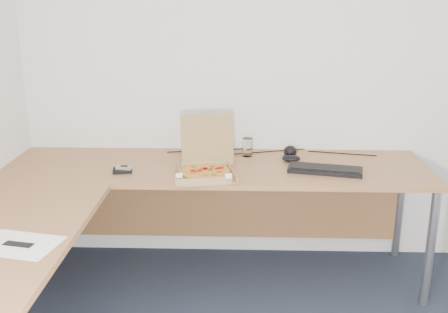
{
  "coord_description": "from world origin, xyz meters",
  "views": [
    {
      "loc": [
        -0.36,
        -1.58,
        1.69
      ],
      "look_at": [
        -0.45,
        1.28,
        0.82
      ],
      "focal_mm": 42.32,
      "sensor_mm": 36.0,
      "label": 1
    }
  ],
  "objects_px": {
    "pizza_box": "(206,169)",
    "keyboard": "(325,170)",
    "desk": "(150,195)",
    "wallet": "(123,170)",
    "drinking_glass": "(247,147)"
  },
  "relations": [
    {
      "from": "desk",
      "to": "pizza_box",
      "type": "height_order",
      "value": "pizza_box"
    },
    {
      "from": "keyboard",
      "to": "wallet",
      "type": "distance_m",
      "value": 1.16
    },
    {
      "from": "pizza_box",
      "to": "keyboard",
      "type": "xyz_separation_m",
      "value": [
        0.68,
        0.08,
        -0.02
      ]
    },
    {
      "from": "drinking_glass",
      "to": "pizza_box",
      "type": "bearing_deg",
      "value": -121.56
    },
    {
      "from": "desk",
      "to": "wallet",
      "type": "xyz_separation_m",
      "value": [
        -0.21,
        0.28,
        0.04
      ]
    },
    {
      "from": "drinking_glass",
      "to": "keyboard",
      "type": "height_order",
      "value": "drinking_glass"
    },
    {
      "from": "keyboard",
      "to": "pizza_box",
      "type": "bearing_deg",
      "value": -160.87
    },
    {
      "from": "keyboard",
      "to": "wallet",
      "type": "bearing_deg",
      "value": -165.93
    },
    {
      "from": "drinking_glass",
      "to": "wallet",
      "type": "distance_m",
      "value": 0.79
    },
    {
      "from": "desk",
      "to": "keyboard",
      "type": "bearing_deg",
      "value": 18.42
    },
    {
      "from": "desk",
      "to": "keyboard",
      "type": "relative_size",
      "value": 6.03
    },
    {
      "from": "pizza_box",
      "to": "keyboard",
      "type": "relative_size",
      "value": 0.85
    },
    {
      "from": "desk",
      "to": "drinking_glass",
      "type": "bearing_deg",
      "value": 50.48
    },
    {
      "from": "desk",
      "to": "drinking_glass",
      "type": "xyz_separation_m",
      "value": [
        0.51,
        0.62,
        0.09
      ]
    },
    {
      "from": "desk",
      "to": "wallet",
      "type": "height_order",
      "value": "wallet"
    }
  ]
}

